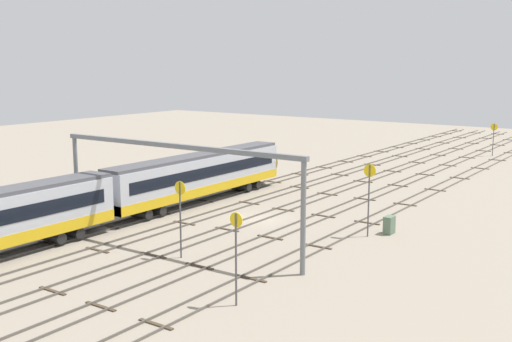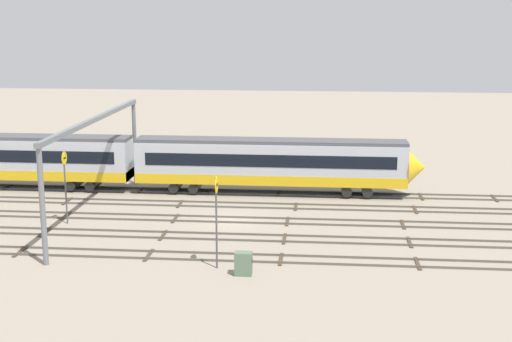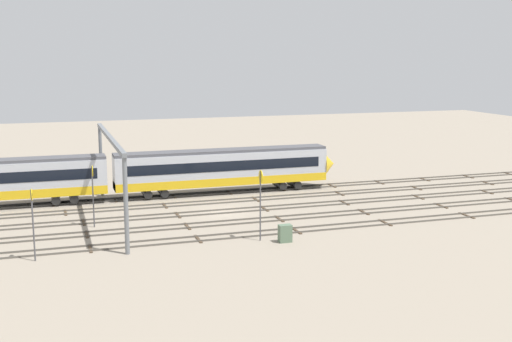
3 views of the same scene
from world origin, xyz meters
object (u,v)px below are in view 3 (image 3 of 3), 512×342
Objects in this scene: speed_sign_mid_trackside at (93,187)px; relay_cabinet at (285,233)px; speed_sign_far_trackside at (260,194)px; speed_sign_near_foreground at (33,215)px; overhead_gantry at (110,154)px.

speed_sign_mid_trackside is 3.82× the size of relay_cabinet.
speed_sign_far_trackside reaches higher than speed_sign_mid_trackside.
speed_sign_far_trackside is at bearing 0.04° from speed_sign_near_foreground.
speed_sign_near_foreground is 19.94m from relay_cabinet.
speed_sign_near_foreground is 0.98× the size of speed_sign_mid_trackside.
speed_sign_near_foreground is 0.93× the size of speed_sign_far_trackside.
relay_cabinet is at bearing -33.60° from speed_sign_mid_trackside.
overhead_gantry is at bearing 57.95° from speed_sign_near_foreground.
speed_sign_far_trackside is at bearing -33.95° from speed_sign_mid_trackside.
speed_sign_near_foreground is 17.92m from speed_sign_far_trackside.
speed_sign_mid_trackside is at bearing -129.74° from overhead_gantry.
overhead_gantry is at bearing 136.99° from relay_cabinet.
overhead_gantry is 3.89× the size of speed_sign_far_trackside.
overhead_gantry reaches higher than relay_cabinet.
relay_cabinet is at bearing -31.06° from speed_sign_far_trackside.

